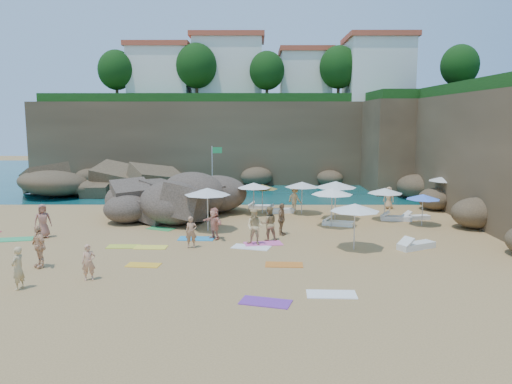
{
  "coord_description": "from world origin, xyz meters",
  "views": [
    {
      "loc": [
        2.1,
        -26.78,
        6.38
      ],
      "look_at": [
        2.0,
        3.0,
        2.0
      ],
      "focal_mm": 35.0,
      "sensor_mm": 36.0,
      "label": 1
    }
  ],
  "objects_px": {
    "rock_outcrop": "(166,218)",
    "parasol_2": "(385,191)",
    "parasol_0": "(336,184)",
    "parasol_1": "(254,185)",
    "lounger_0": "(280,211)",
    "flag_pole": "(214,165)",
    "person_stand_1": "(269,224)",
    "person_stand_4": "(389,198)",
    "person_stand_2": "(295,199)",
    "person_stand_6": "(18,268)",
    "person_stand_0": "(89,262)",
    "person_stand_3": "(282,219)",
    "person_stand_5": "(129,197)"
  },
  "relations": [
    {
      "from": "person_stand_1",
      "to": "person_stand_6",
      "type": "xyz_separation_m",
      "value": [
        -9.61,
        -7.66,
        -0.09
      ]
    },
    {
      "from": "rock_outcrop",
      "to": "flag_pole",
      "type": "xyz_separation_m",
      "value": [
        2.51,
        7.8,
        2.71
      ]
    },
    {
      "from": "person_stand_1",
      "to": "parasol_2",
      "type": "bearing_deg",
      "value": -151.23
    },
    {
      "from": "person_stand_6",
      "to": "person_stand_2",
      "type": "bearing_deg",
      "value": 155.64
    },
    {
      "from": "rock_outcrop",
      "to": "person_stand_3",
      "type": "bearing_deg",
      "value": -33.54
    },
    {
      "from": "person_stand_2",
      "to": "person_stand_3",
      "type": "xyz_separation_m",
      "value": [
        -1.25,
        -7.03,
        -0.02
      ]
    },
    {
      "from": "parasol_1",
      "to": "person_stand_2",
      "type": "relative_size",
      "value": 1.25
    },
    {
      "from": "person_stand_2",
      "to": "person_stand_6",
      "type": "xyz_separation_m",
      "value": [
        -11.59,
        -15.96,
        -0.09
      ]
    },
    {
      "from": "parasol_0",
      "to": "person_stand_1",
      "type": "bearing_deg",
      "value": -128.33
    },
    {
      "from": "parasol_2",
      "to": "person_stand_1",
      "type": "height_order",
      "value": "parasol_2"
    },
    {
      "from": "lounger_0",
      "to": "person_stand_6",
      "type": "relative_size",
      "value": 1.13
    },
    {
      "from": "person_stand_0",
      "to": "person_stand_1",
      "type": "xyz_separation_m",
      "value": [
        7.32,
        6.57,
        0.18
      ]
    },
    {
      "from": "flag_pole",
      "to": "person_stand_1",
      "type": "relative_size",
      "value": 2.32
    },
    {
      "from": "rock_outcrop",
      "to": "parasol_2",
      "type": "relative_size",
      "value": 3.17
    },
    {
      "from": "person_stand_1",
      "to": "person_stand_3",
      "type": "bearing_deg",
      "value": -126.42
    },
    {
      "from": "person_stand_1",
      "to": "parasol_0",
      "type": "bearing_deg",
      "value": -135.07
    },
    {
      "from": "person_stand_3",
      "to": "flag_pole",
      "type": "bearing_deg",
      "value": 38.05
    },
    {
      "from": "person_stand_2",
      "to": "parasol_0",
      "type": "bearing_deg",
      "value": -179.72
    },
    {
      "from": "parasol_1",
      "to": "lounger_0",
      "type": "bearing_deg",
      "value": 18.77
    },
    {
      "from": "lounger_0",
      "to": "person_stand_4",
      "type": "xyz_separation_m",
      "value": [
        7.84,
        1.6,
        0.65
      ]
    },
    {
      "from": "person_stand_2",
      "to": "person_stand_4",
      "type": "relative_size",
      "value": 1.16
    },
    {
      "from": "lounger_0",
      "to": "flag_pole",
      "type": "bearing_deg",
      "value": 121.38
    },
    {
      "from": "parasol_2",
      "to": "person_stand_1",
      "type": "xyz_separation_m",
      "value": [
        -7.41,
        -5.29,
        -0.99
      ]
    },
    {
      "from": "parasol_0",
      "to": "person_stand_1",
      "type": "distance_m",
      "value": 7.12
    },
    {
      "from": "person_stand_0",
      "to": "person_stand_2",
      "type": "height_order",
      "value": "person_stand_2"
    },
    {
      "from": "person_stand_0",
      "to": "parasol_1",
      "type": "bearing_deg",
      "value": 45.23
    },
    {
      "from": "parasol_2",
      "to": "person_stand_5",
      "type": "xyz_separation_m",
      "value": [
        -17.29,
        4.37,
        -1.07
      ]
    },
    {
      "from": "person_stand_4",
      "to": "person_stand_1",
      "type": "bearing_deg",
      "value": -97.35
    },
    {
      "from": "person_stand_5",
      "to": "person_stand_6",
      "type": "height_order",
      "value": "person_stand_5"
    },
    {
      "from": "rock_outcrop",
      "to": "person_stand_4",
      "type": "distance_m",
      "value": 15.75
    },
    {
      "from": "person_stand_6",
      "to": "parasol_1",
      "type": "bearing_deg",
      "value": 161.2
    },
    {
      "from": "parasol_0",
      "to": "lounger_0",
      "type": "relative_size",
      "value": 1.4
    },
    {
      "from": "person_stand_1",
      "to": "person_stand_3",
      "type": "distance_m",
      "value": 1.46
    },
    {
      "from": "flag_pole",
      "to": "parasol_0",
      "type": "relative_size",
      "value": 1.62
    },
    {
      "from": "flag_pole",
      "to": "parasol_2",
      "type": "relative_size",
      "value": 1.94
    },
    {
      "from": "parasol_1",
      "to": "person_stand_2",
      "type": "height_order",
      "value": "parasol_1"
    },
    {
      "from": "parasol_2",
      "to": "person_stand_0",
      "type": "xyz_separation_m",
      "value": [
        -14.73,
        -11.86,
        -1.17
      ]
    },
    {
      "from": "rock_outcrop",
      "to": "parasol_0",
      "type": "relative_size",
      "value": 2.65
    },
    {
      "from": "parasol_2",
      "to": "person_stand_2",
      "type": "relative_size",
      "value": 1.2
    },
    {
      "from": "parasol_0",
      "to": "person_stand_3",
      "type": "relative_size",
      "value": 1.47
    },
    {
      "from": "parasol_2",
      "to": "person_stand_1",
      "type": "distance_m",
      "value": 9.16
    },
    {
      "from": "parasol_1",
      "to": "person_stand_0",
      "type": "relative_size",
      "value": 1.56
    },
    {
      "from": "parasol_0",
      "to": "person_stand_3",
      "type": "distance_m",
      "value": 5.72
    },
    {
      "from": "parasol_2",
      "to": "person_stand_2",
      "type": "xyz_separation_m",
      "value": [
        -5.43,
        3.01,
        -0.99
      ]
    },
    {
      "from": "lounger_0",
      "to": "person_stand_0",
      "type": "distance_m",
      "value": 16.62
    },
    {
      "from": "flag_pole",
      "to": "parasol_0",
      "type": "distance_m",
      "value": 11.94
    },
    {
      "from": "rock_outcrop",
      "to": "parasol_1",
      "type": "relative_size",
      "value": 3.04
    },
    {
      "from": "parasol_2",
      "to": "parasol_1",
      "type": "bearing_deg",
      "value": 166.78
    },
    {
      "from": "flag_pole",
      "to": "person_stand_6",
      "type": "height_order",
      "value": "flag_pole"
    },
    {
      "from": "person_stand_1",
      "to": "person_stand_2",
      "type": "height_order",
      "value": "person_stand_2"
    }
  ]
}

